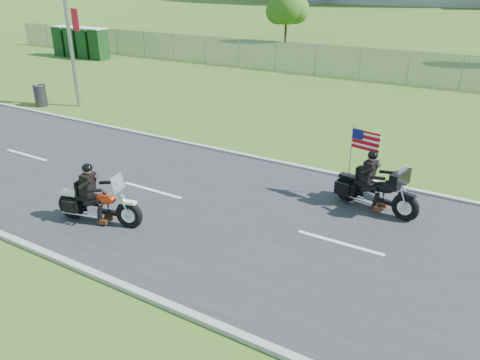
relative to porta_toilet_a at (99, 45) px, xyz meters
The scene contains 13 objects.
ground 27.83m from the porta_toilet_a, 37.69° to the right, with size 420.00×420.00×0.00m, color #2E591C.
road 27.83m from the porta_toilet_a, 37.69° to the right, with size 120.00×8.00×0.04m, color #28282B.
curb_north 25.55m from the porta_toilet_a, 30.48° to the right, with size 120.00×0.18×0.12m, color #9E9B93.
curb_south 30.47m from the porta_toilet_a, 43.74° to the right, with size 120.00×0.18×0.12m, color #9E9B93.
fence 17.26m from the porta_toilet_a, 10.01° to the left, with size 60.00×0.03×2.00m, color gray.
porta_toilet_a is the anchor object (origin of this frame).
porta_toilet_b 1.40m from the porta_toilet_a, behind, with size 1.10×1.10×2.30m, color #103311.
porta_toilet_c 2.80m from the porta_toilet_a, behind, with size 1.10×1.10×2.30m, color #103311.
porta_toilet_d 4.20m from the porta_toilet_a, behind, with size 1.10×1.10×2.30m, color #103311.
tree_fence_mid 18.97m from the porta_toilet_a, 64.72° to the left, with size 3.96×3.69×5.30m.
motorcycle_lead 27.86m from the porta_toilet_a, 43.72° to the right, with size 2.49×0.99×1.69m.
motorcycle_follow 30.04m from the porta_toilet_a, 29.41° to the right, with size 2.54×1.06×2.14m.
trash_can 14.59m from the porta_toilet_a, 55.04° to the right, with size 0.60×0.60×1.03m, color #35353A.
Camera 1 is at (6.99, -9.74, 6.03)m, focal length 35.00 mm.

